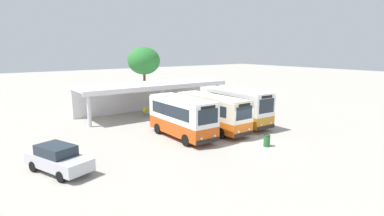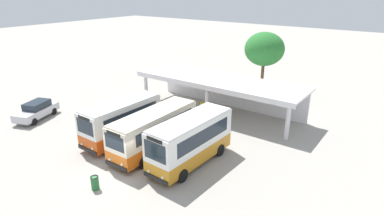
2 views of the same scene
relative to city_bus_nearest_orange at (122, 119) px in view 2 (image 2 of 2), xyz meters
name	(u,v)px [view 2 (image 2 of 2)]	position (x,y,z in m)	size (l,w,h in m)	color
ground_plane	(113,177)	(3.59, -4.21, -1.81)	(180.00, 180.00, 0.00)	#A39E93
city_bus_nearest_orange	(122,119)	(0.00, 0.00, 0.00)	(2.39, 6.96, 3.28)	black
city_bus_second_in_row	(154,129)	(3.33, 0.21, -0.07)	(2.37, 7.94, 3.13)	black
city_bus_middle_cream	(191,139)	(6.65, 0.28, 0.07)	(2.48, 7.18, 3.41)	black
parked_car_flank	(37,110)	(-9.98, -1.69, -0.98)	(3.16, 4.69, 1.62)	black
terminal_canopy	(222,85)	(2.88, 10.56, 0.80)	(16.99, 5.03, 3.40)	silver
waiting_chair_end_by_column	(201,106)	(1.42, 9.18, -1.29)	(0.44, 0.44, 0.86)	slate
waiting_chair_second_from_end	(206,107)	(2.01, 9.07, -1.29)	(0.44, 0.44, 0.86)	slate
waiting_chair_middle_seat	(211,108)	(2.59, 9.12, -1.29)	(0.44, 0.44, 0.86)	slate
waiting_chair_fourth_seat	(216,110)	(3.18, 9.13, -1.29)	(0.44, 0.44, 0.86)	slate
waiting_chair_fifth_seat	(221,111)	(3.77, 9.04, -1.29)	(0.44, 0.44, 0.86)	slate
roadside_tree_behind_canopy	(264,49)	(4.86, 15.70, 3.81)	(4.13, 4.13, 7.40)	brown
litter_bin_apron	(95,183)	(3.75, -5.71, -1.35)	(0.49, 0.49, 0.90)	#266633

